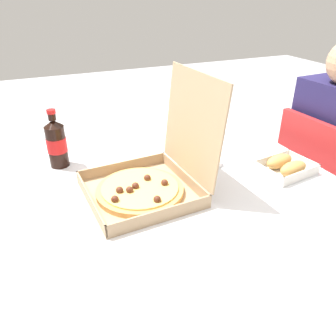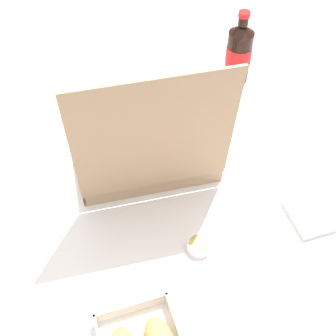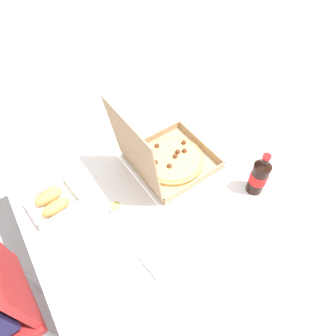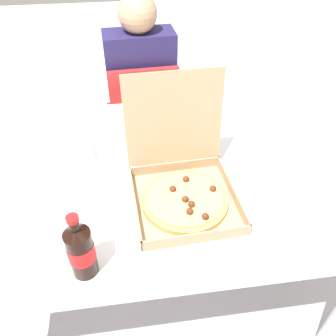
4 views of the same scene
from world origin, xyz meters
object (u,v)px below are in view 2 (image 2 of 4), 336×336
pizza_box_open (143,139)px  cola_bottle (239,53)px  dipping_sauce_cup (199,245)px  napkin_pile (314,213)px

pizza_box_open → cola_bottle: 0.41m
pizza_box_open → dipping_sauce_cup: 0.31m
pizza_box_open → napkin_pile: (-0.36, 0.26, -0.04)m
pizza_box_open → dipping_sauce_cup: (-0.08, 0.30, -0.04)m
pizza_box_open → cola_bottle: size_ratio=1.76×
pizza_box_open → dipping_sauce_cup: bearing=104.8°
napkin_pile → dipping_sauce_cup: same height
napkin_pile → pizza_box_open: bearing=-36.3°
pizza_box_open → cola_bottle: pizza_box_open is taller
napkin_pile → dipping_sauce_cup: bearing=7.0°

